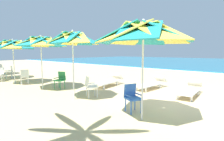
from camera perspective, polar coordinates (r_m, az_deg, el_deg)
The scene contains 15 objects.
ground_plane at distance 7.16m, azimuth 20.86°, elevation -9.56°, with size 80.00×80.00×0.00m, color #D3B784.
beach_umbrella_0 at distance 4.82m, azimuth 10.09°, elevation 11.68°, with size 2.60×2.60×2.74m.
plastic_chair_0 at distance 5.61m, azimuth 6.51°, elevation -8.22°, with size 0.60×0.58×0.87m.
beach_umbrella_1 at distance 7.01m, azimuth -12.63°, elevation 9.84°, with size 2.04×2.04×2.71m.
plastic_chair_1 at distance 7.33m, azimuth -7.07°, elevation -4.84°, with size 0.59×0.61×0.87m.
beach_umbrella_2 at distance 9.40m, azimuth -22.06°, elevation 8.50°, with size 2.53×2.53×2.69m.
plastic_chair_2 at distance 9.36m, azimuth -16.37°, elevation -2.66°, with size 0.56×0.59×0.87m.
beach_umbrella_3 at distance 11.79m, azimuth -29.46°, elevation 7.21°, with size 2.49×2.49×2.63m.
plastic_chair_3 at distance 11.36m, azimuth -26.47°, elevation -1.55°, with size 0.55×0.52×0.87m.
plastic_chair_4 at distance 14.35m, azimuth -30.18°, elevation -0.28°, with size 0.50×0.53×0.87m.
plastic_chair_5 at distance 13.42m, azimuth -32.58°, elevation -0.80°, with size 0.63×0.62×0.87m.
plastic_chair_7 at distance 17.80m, azimuth -32.45°, elevation 0.67°, with size 0.63×0.62×0.87m.
sun_lounger_1 at distance 8.21m, azimuth 23.84°, elevation -5.67°, with size 0.82×2.19×0.62m.
sun_lounger_2 at distance 9.19m, azimuth 12.57°, elevation -4.08°, with size 0.77×2.18×0.62m.
sun_lounger_3 at distance 9.72m, azimuth -0.99°, elevation -3.39°, with size 0.93×2.21×0.62m.
Camera 1 is at (2.38, -6.48, 1.88)m, focal length 28.25 mm.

